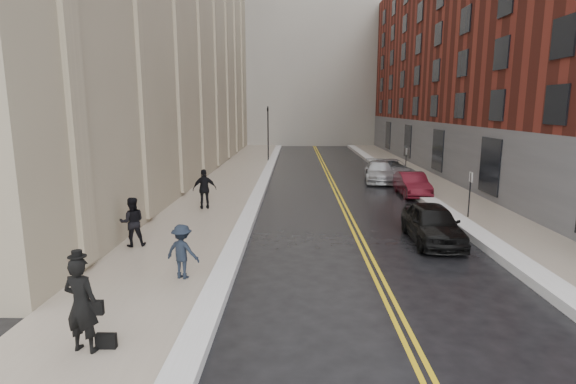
{
  "coord_description": "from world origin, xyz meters",
  "views": [
    {
      "loc": [
        -0.04,
        -12.16,
        5.1
      ],
      "look_at": [
        -0.34,
        6.35,
        1.6
      ],
      "focal_mm": 28.0,
      "sensor_mm": 36.0,
      "label": 1
    }
  ],
  "objects_px": {
    "car_black": "(432,223)",
    "car_silver_far": "(391,170)",
    "pedestrian_a": "(132,222)",
    "pedestrian_b": "(182,251)",
    "car_silver_near": "(379,172)",
    "car_maroon": "(412,184)",
    "pedestrian_main": "(81,305)",
    "pedestrian_c": "(205,189)"
  },
  "relations": [
    {
      "from": "pedestrian_a",
      "to": "car_silver_far",
      "type": "bearing_deg",
      "value": -147.17
    },
    {
      "from": "pedestrian_b",
      "to": "pedestrian_a",
      "type": "bearing_deg",
      "value": -31.64
    },
    {
      "from": "pedestrian_a",
      "to": "pedestrian_b",
      "type": "height_order",
      "value": "pedestrian_a"
    },
    {
      "from": "car_black",
      "to": "pedestrian_c",
      "type": "bearing_deg",
      "value": 153.92
    },
    {
      "from": "pedestrian_a",
      "to": "pedestrian_b",
      "type": "relative_size",
      "value": 1.11
    },
    {
      "from": "car_silver_near",
      "to": "car_silver_far",
      "type": "height_order",
      "value": "car_silver_far"
    },
    {
      "from": "car_silver_near",
      "to": "car_black",
      "type": "bearing_deg",
      "value": -85.93
    },
    {
      "from": "car_maroon",
      "to": "pedestrian_main",
      "type": "relative_size",
      "value": 2.02
    },
    {
      "from": "car_maroon",
      "to": "pedestrian_b",
      "type": "distance_m",
      "value": 16.88
    },
    {
      "from": "car_maroon",
      "to": "pedestrian_c",
      "type": "distance_m",
      "value": 12.11
    },
    {
      "from": "car_silver_far",
      "to": "pedestrian_a",
      "type": "distance_m",
      "value": 20.74
    },
    {
      "from": "car_silver_far",
      "to": "pedestrian_main",
      "type": "height_order",
      "value": "pedestrian_main"
    },
    {
      "from": "car_silver_near",
      "to": "pedestrian_c",
      "type": "bearing_deg",
      "value": -131.42
    },
    {
      "from": "car_maroon",
      "to": "pedestrian_main",
      "type": "xyz_separation_m",
      "value": [
        -11.17,
        -17.56,
        0.49
      ]
    },
    {
      "from": "car_black",
      "to": "car_maroon",
      "type": "distance_m",
      "value": 9.45
    },
    {
      "from": "car_black",
      "to": "pedestrian_c",
      "type": "xyz_separation_m",
      "value": [
        -9.72,
        5.03,
        0.4
      ]
    },
    {
      "from": "car_silver_near",
      "to": "pedestrian_main",
      "type": "bearing_deg",
      "value": -107.75
    },
    {
      "from": "car_silver_near",
      "to": "pedestrian_a",
      "type": "xyz_separation_m",
      "value": [
        -11.71,
        -15.48,
        0.35
      ]
    },
    {
      "from": "car_maroon",
      "to": "pedestrian_b",
      "type": "relative_size",
      "value": 2.54
    },
    {
      "from": "car_maroon",
      "to": "pedestrian_c",
      "type": "height_order",
      "value": "pedestrian_c"
    },
    {
      "from": "pedestrian_b",
      "to": "car_silver_far",
      "type": "bearing_deg",
      "value": -99.17
    },
    {
      "from": "pedestrian_a",
      "to": "pedestrian_b",
      "type": "xyz_separation_m",
      "value": [
        2.57,
        -3.06,
        -0.09
      ]
    },
    {
      "from": "car_maroon",
      "to": "car_silver_far",
      "type": "bearing_deg",
      "value": 90.26
    },
    {
      "from": "car_black",
      "to": "car_silver_far",
      "type": "xyz_separation_m",
      "value": [
        1.6,
        15.26,
        -0.02
      ]
    },
    {
      "from": "car_black",
      "to": "car_silver_far",
      "type": "relative_size",
      "value": 0.84
    },
    {
      "from": "pedestrian_a",
      "to": "car_silver_near",
      "type": "bearing_deg",
      "value": -146.51
    },
    {
      "from": "car_maroon",
      "to": "car_silver_near",
      "type": "bearing_deg",
      "value": 101.38
    },
    {
      "from": "car_black",
      "to": "car_silver_near",
      "type": "distance_m",
      "value": 14.36
    },
    {
      "from": "car_black",
      "to": "pedestrian_c",
      "type": "height_order",
      "value": "pedestrian_c"
    },
    {
      "from": "car_maroon",
      "to": "pedestrian_b",
      "type": "height_order",
      "value": "pedestrian_b"
    },
    {
      "from": "pedestrian_main",
      "to": "car_maroon",
      "type": "bearing_deg",
      "value": -110.31
    },
    {
      "from": "car_silver_near",
      "to": "car_silver_far",
      "type": "relative_size",
      "value": 0.93
    },
    {
      "from": "pedestrian_b",
      "to": "car_maroon",
      "type": "bearing_deg",
      "value": -108.55
    },
    {
      "from": "car_silver_near",
      "to": "car_silver_far",
      "type": "xyz_separation_m",
      "value": [
        0.99,
        0.91,
        0.02
      ]
    },
    {
      "from": "car_maroon",
      "to": "pedestrian_main",
      "type": "height_order",
      "value": "pedestrian_main"
    },
    {
      "from": "pedestrian_a",
      "to": "car_maroon",
      "type": "bearing_deg",
      "value": -159.98
    },
    {
      "from": "car_silver_near",
      "to": "pedestrian_a",
      "type": "bearing_deg",
      "value": -120.61
    },
    {
      "from": "pedestrian_main",
      "to": "pedestrian_a",
      "type": "bearing_deg",
      "value": -65.68
    },
    {
      "from": "pedestrian_a",
      "to": "car_black",
      "type": "bearing_deg",
      "value": 166.41
    },
    {
      "from": "pedestrian_a",
      "to": "pedestrian_c",
      "type": "distance_m",
      "value": 6.31
    },
    {
      "from": "pedestrian_b",
      "to": "pedestrian_c",
      "type": "relative_size",
      "value": 0.82
    },
    {
      "from": "car_black",
      "to": "pedestrian_a",
      "type": "height_order",
      "value": "pedestrian_a"
    }
  ]
}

